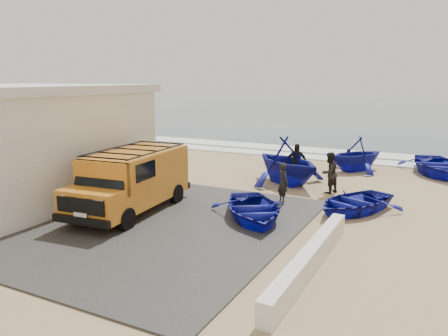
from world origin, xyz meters
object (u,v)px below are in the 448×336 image
at_px(building, 0,142).
at_px(boat_near_left, 253,209).
at_px(boat_far_left, 356,154).
at_px(boat_mid_left, 287,161).
at_px(boat_far_right, 437,165).
at_px(fisherman_middle, 329,173).
at_px(parapet, 310,258).
at_px(boat_near_right, 354,202).
at_px(van, 132,179).
at_px(fisherman_front, 283,183).
at_px(fisherman_back, 296,163).

bearing_deg(building, boat_near_left, 10.62).
xyz_separation_m(boat_near_left, boat_far_left, (1.46, 9.47, 0.48)).
distance_m(building, boat_mid_left, 11.57).
distance_m(boat_near_left, boat_far_right, 11.66).
relative_size(boat_near_left, fisherman_middle, 2.15).
bearing_deg(parapet, boat_far_right, 79.84).
bearing_deg(boat_far_right, boat_mid_left, -153.43).
bearing_deg(boat_far_right, boat_near_right, -121.40).
xyz_separation_m(parapet, boat_far_left, (-1.28, 12.30, 0.58)).
distance_m(boat_far_left, boat_far_right, 3.82).
bearing_deg(boat_mid_left, building, 162.51).
height_order(van, fisherman_middle, van).
bearing_deg(fisherman_front, parapet, 159.31).
bearing_deg(boat_near_left, van, 160.88).
bearing_deg(building, fisherman_back, 39.94).
relative_size(parapet, fisherman_back, 3.51).
bearing_deg(boat_far_right, fisherman_middle, -137.73).
height_order(boat_far_right, fisherman_middle, fisherman_middle).
bearing_deg(boat_far_right, boat_near_left, -131.10).
relative_size(boat_far_left, boat_far_right, 0.73).
bearing_deg(parapet, boat_near_right, 89.88).
bearing_deg(boat_near_left, building, 157.04).
bearing_deg(boat_far_left, fisherman_front, -65.34).
xyz_separation_m(building, boat_far_right, (14.88, 12.30, -1.71)).
bearing_deg(fisherman_middle, fisherman_front, -4.25).
bearing_deg(fisherman_front, boat_near_right, -137.38).
relative_size(parapet, boat_mid_left, 1.53).
relative_size(boat_mid_left, boat_far_left, 1.21).
height_order(boat_near_left, fisherman_front, fisherman_front).
xyz_separation_m(boat_near_left, fisherman_front, (0.16, 2.42, 0.38)).
xyz_separation_m(boat_mid_left, boat_far_left, (2.17, 4.17, -0.18)).
height_order(parapet, fisherman_back, fisherman_back).
bearing_deg(fisherman_middle, fisherman_back, -102.24).
bearing_deg(boat_mid_left, parapet, -122.68).
xyz_separation_m(boat_far_right, fisherman_front, (-4.97, -8.05, 0.30)).
distance_m(parapet, fisherman_middle, 7.56).
bearing_deg(fisherman_back, boat_mid_left, -129.65).
distance_m(van, boat_near_left, 4.28).
xyz_separation_m(building, boat_mid_left, (9.05, 7.12, -1.13)).
relative_size(boat_near_right, boat_mid_left, 0.87).
xyz_separation_m(parapet, fisherman_front, (-2.59, 5.25, 0.48)).
distance_m(building, fisherman_back, 12.16).
bearing_deg(fisherman_middle, boat_near_right, 57.61).
height_order(parapet, boat_near_right, boat_near_right).
bearing_deg(building, boat_mid_left, 38.21).
relative_size(fisherman_front, fisherman_middle, 0.91).
xyz_separation_m(van, boat_far_right, (9.20, 11.52, -0.71)).
relative_size(van, boat_mid_left, 1.33).
bearing_deg(van, parapet, -19.87).
bearing_deg(building, parapet, -4.58).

